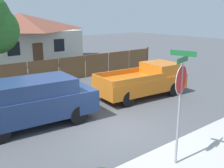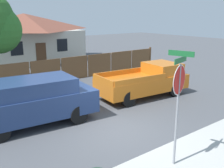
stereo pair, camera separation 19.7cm
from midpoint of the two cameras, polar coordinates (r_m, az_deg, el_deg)
name	(u,v)px [view 2 (the right image)]	position (r m, az deg, el deg)	size (l,w,h in m)	color
ground_plane	(116,130)	(10.36, 1.38, -9.89)	(80.00, 80.00, 0.00)	#4C4F54
wooden_fence	(75,68)	(18.15, -7.79, 3.49)	(14.75, 0.12, 1.66)	brown
house	(25,37)	(26.36, -18.12, 9.76)	(9.70, 7.47, 4.43)	beige
red_suv	(33,100)	(10.87, -16.36, -3.42)	(5.08, 2.44, 1.90)	navy
orange_pickup	(146,81)	(14.29, 7.74, 0.69)	(5.17, 2.45, 1.74)	orange
stop_sign	(179,90)	(7.53, 15.03, -1.23)	(0.81, 0.70, 3.41)	gray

